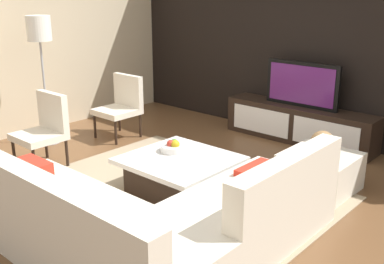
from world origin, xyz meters
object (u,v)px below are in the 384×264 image
object	(u,v)px
television	(302,84)
decorative_ball	(322,143)
ottoman	(320,172)
fruit_bowl	(174,147)
accent_chair_far	(122,103)
sectional_couch	(150,220)
accent_chair_near	(45,126)
floor_lamp	(40,37)
coffee_table	(180,174)
media_console	(299,124)

from	to	relation	value
television	decorative_ball	size ratio (longest dim) A/B	4.26
ottoman	fruit_bowl	world-z (taller)	fruit_bowl
accent_chair_far	decorative_ball	distance (m)	2.97
ottoman	fruit_bowl	size ratio (longest dim) A/B	2.50
fruit_bowl	decorative_ball	world-z (taller)	decorative_ball
television	sectional_couch	distance (m)	3.37
sectional_couch	fruit_bowl	distance (m)	1.35
accent_chair_near	fruit_bowl	size ratio (longest dim) A/B	3.11
sectional_couch	ottoman	bearing A→B (deg)	77.30
accent_chair_near	floor_lamp	size ratio (longest dim) A/B	0.51
sectional_couch	coffee_table	bearing A→B (deg)	121.40
floor_lamp	decorative_ball	distance (m)	3.76
sectional_couch	decorative_ball	world-z (taller)	sectional_couch
television	floor_lamp	size ratio (longest dim) A/B	0.62
television	accent_chair_far	distance (m)	2.50
accent_chair_near	ottoman	bearing A→B (deg)	30.13
accent_chair_near	accent_chair_far	bearing A→B (deg)	99.84
coffee_table	television	bearing A→B (deg)	87.51
accent_chair_near	fruit_bowl	distance (m)	1.64
media_console	television	world-z (taller)	television
media_console	accent_chair_near	size ratio (longest dim) A/B	2.45
television	accent_chair_near	distance (m)	3.34
accent_chair_near	decorative_ball	size ratio (longest dim) A/B	3.51
accent_chair_near	accent_chair_far	size ratio (longest dim) A/B	1.00
sectional_couch	floor_lamp	distance (m)	3.39
coffee_table	decorative_ball	xyz separation A→B (m)	(1.06, 1.02, 0.32)
fruit_bowl	ottoman	bearing A→B (deg)	36.71
sectional_couch	ottoman	xyz separation A→B (m)	(0.45, 2.01, -0.08)
television	decorative_ball	xyz separation A→B (m)	(0.96, -1.28, -0.28)
ottoman	decorative_ball	distance (m)	0.32
fruit_bowl	accent_chair_far	distance (m)	1.88
fruit_bowl	decorative_ball	distance (m)	1.55
ottoman	accent_chair_near	bearing A→B (deg)	-151.37
floor_lamp	decorative_ball	bearing A→B (deg)	16.64
sectional_couch	floor_lamp	bearing A→B (deg)	162.37
television	ottoman	distance (m)	1.70
television	media_console	bearing A→B (deg)	-90.00
sectional_couch	coffee_table	distance (m)	1.16
media_console	television	bearing A→B (deg)	90.00
television	ottoman	bearing A→B (deg)	-53.11
accent_chair_near	television	bearing A→B (deg)	58.48
accent_chair_far	decorative_ball	size ratio (longest dim) A/B	3.51
floor_lamp	accent_chair_far	world-z (taller)	floor_lamp
decorative_ball	accent_chair_near	bearing A→B (deg)	-151.37
floor_lamp	ottoman	bearing A→B (deg)	16.64
television	floor_lamp	world-z (taller)	floor_lamp
ottoman	television	bearing A→B (deg)	126.89
television	accent_chair_far	size ratio (longest dim) A/B	1.21
media_console	accent_chair_far	distance (m)	2.49
sectional_couch	television	bearing A→B (deg)	98.72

